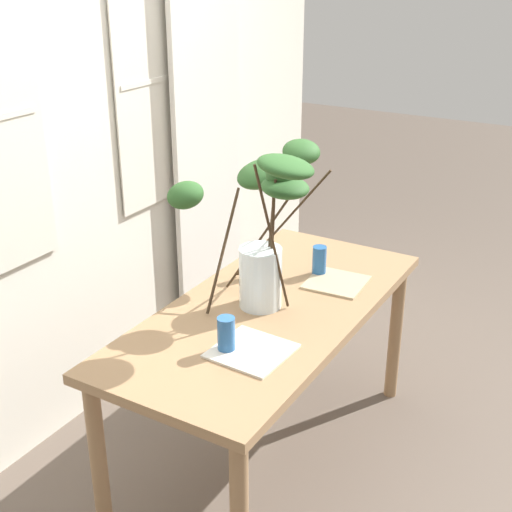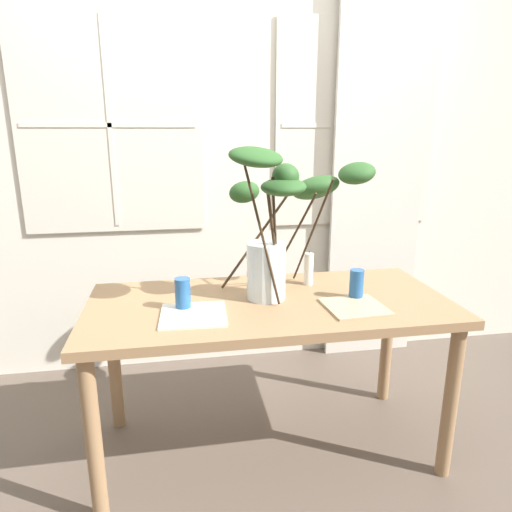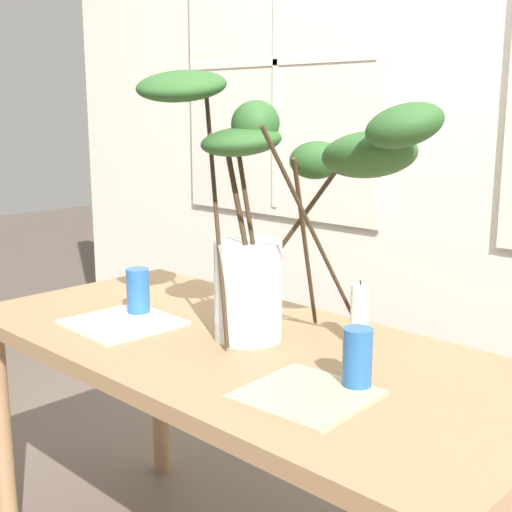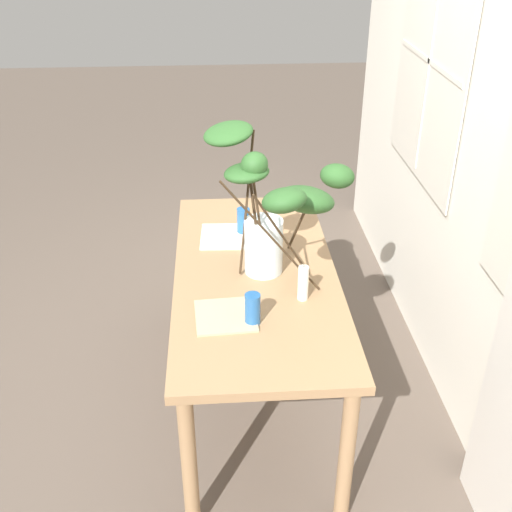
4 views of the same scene
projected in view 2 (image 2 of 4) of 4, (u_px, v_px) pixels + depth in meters
ground at (268, 446)px, 2.15m from camera, size 14.00×14.00×0.00m
back_wall_with_windows at (238, 152)px, 2.73m from camera, size 4.16×0.14×2.63m
curtain_sheer_side at (379, 162)px, 2.77m from camera, size 0.58×0.03×2.52m
dining_table at (269, 320)px, 1.98m from camera, size 1.55×0.71×0.74m
vase_with_branches at (283, 216)px, 1.94m from camera, size 0.71×0.68×0.67m
drinking_glass_blue_left at (183, 294)px, 1.84m from camera, size 0.06×0.06×0.13m
drinking_glass_blue_right at (356, 284)px, 1.96m from camera, size 0.06×0.06×0.13m
plate_square_left at (193, 315)px, 1.79m from camera, size 0.27×0.27×0.01m
plate_square_right at (355, 307)px, 1.87m from camera, size 0.25×0.25×0.01m
pillar_candle at (309, 269)px, 2.14m from camera, size 0.04×0.04×0.16m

